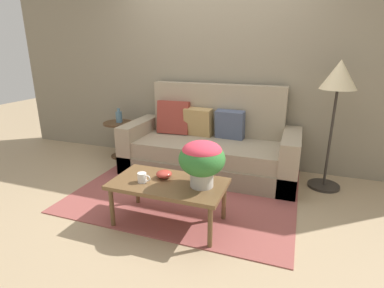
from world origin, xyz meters
name	(u,v)px	position (x,y,z in m)	size (l,w,h in m)	color
ground_plane	(186,192)	(0.00, 0.00, 0.00)	(14.00, 14.00, 0.00)	tan
wall_back	(216,67)	(0.00, 1.14, 1.31)	(6.40, 0.12, 2.63)	gray
area_rug	(189,189)	(0.00, 0.08, 0.01)	(2.39, 2.00, 0.01)	#994C47
couch	(210,147)	(0.07, 0.67, 0.34)	(2.19, 0.88, 1.12)	gray
coffee_table	(169,186)	(0.07, -0.64, 0.38)	(1.03, 0.56, 0.42)	brown
side_table	(119,133)	(-1.35, 0.75, 0.37)	(0.42, 0.42, 0.53)	#4C331E
floor_lamp	(338,85)	(1.47, 0.68, 1.18)	(0.38, 0.38, 1.45)	#2D2823
potted_plant	(202,159)	(0.38, -0.62, 0.67)	(0.40, 0.40, 0.41)	#B7B2A8
coffee_mug	(142,178)	(-0.14, -0.72, 0.46)	(0.12, 0.08, 0.09)	white
snack_bowl	(164,174)	(0.00, -0.57, 0.46)	(0.15, 0.15, 0.07)	#B2382D
table_vase	(119,117)	(-1.33, 0.76, 0.62)	(0.09, 0.09, 0.21)	slate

